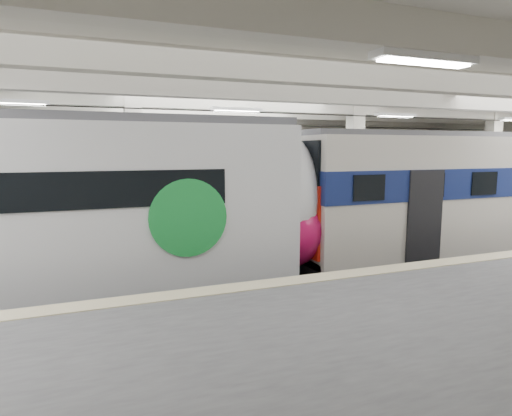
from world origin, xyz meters
name	(u,v)px	position (x,y,z in m)	size (l,w,h in m)	color
station_hall	(288,170)	(0.00, -1.74, 3.24)	(36.00, 24.00, 5.75)	black
modern_emu	(78,214)	(-4.61, 0.00, 2.22)	(14.02, 2.89, 4.51)	silver
older_rer	(469,194)	(7.54, 0.00, 2.24)	(12.85, 2.84, 4.27)	beige
far_train	(111,192)	(-3.64, 5.50, 2.20)	(13.33, 3.36, 4.25)	silver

